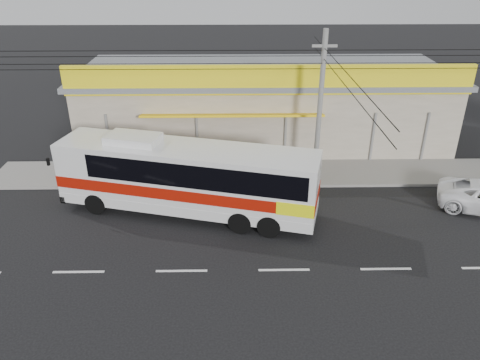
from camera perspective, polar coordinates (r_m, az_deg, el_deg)
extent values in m
plane|color=black|center=(20.69, 4.69, -6.64)|extent=(120.00, 120.00, 0.00)
cube|color=gray|center=(25.86, 3.52, 0.84)|extent=(30.00, 3.20, 0.15)
cube|color=gray|center=(30.30, 2.87, 8.95)|extent=(22.00, 8.00, 4.20)
cube|color=#5C5F64|center=(29.69, 2.97, 13.09)|extent=(22.60, 8.60, 0.30)
cube|color=yellow|center=(25.57, 3.59, 12.09)|extent=(22.00, 0.24, 1.60)
cube|color=red|center=(25.46, -1.00, 12.08)|extent=(9.00, 0.10, 1.20)
cube|color=#136C1A|center=(26.83, 17.87, 11.58)|extent=(2.40, 0.10, 1.10)
cube|color=navy|center=(27.80, 23.25, 11.21)|extent=(2.20, 0.10, 1.10)
cube|color=red|center=(26.42, -16.69, 11.52)|extent=(3.00, 0.10, 1.10)
cube|color=yellow|center=(25.87, -0.97, 7.92)|extent=(10.00, 1.20, 0.37)
cube|color=silver|center=(21.49, -6.50, 0.42)|extent=(12.15, 5.42, 2.88)
cube|color=#9F1306|center=(21.65, -6.45, -0.40)|extent=(12.20, 5.47, 0.55)
cube|color=#E6ED0C|center=(20.59, 7.20, -1.97)|extent=(2.18, 2.86, 0.60)
cube|color=black|center=(21.00, -4.80, 1.80)|extent=(10.24, 4.95, 1.09)
cube|color=black|center=(23.86, -19.96, 2.85)|extent=(0.71, 2.15, 1.49)
cube|color=silver|center=(21.78, -12.89, 4.92)|extent=(2.66, 1.95, 0.36)
cylinder|color=black|center=(22.93, -17.13, -2.77)|extent=(1.08, 0.57, 1.03)
cylinder|color=black|center=(24.62, -14.61, -0.29)|extent=(1.08, 0.57, 1.03)
cylinder|color=black|center=(20.27, 3.56, -5.64)|extent=(1.08, 0.57, 1.03)
cylinder|color=black|center=(22.17, 4.63, -2.61)|extent=(1.08, 0.57, 1.03)
imported|color=maroon|center=(26.75, -15.32, 2.33)|extent=(2.17, 0.80, 1.13)
imported|color=black|center=(26.21, -11.04, 2.37)|extent=(2.05, 0.78, 1.20)
cylinder|color=slate|center=(23.95, 9.68, 8.37)|extent=(0.26, 0.26, 7.90)
cube|color=slate|center=(23.17, 10.29, 15.79)|extent=(1.18, 0.12, 0.12)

